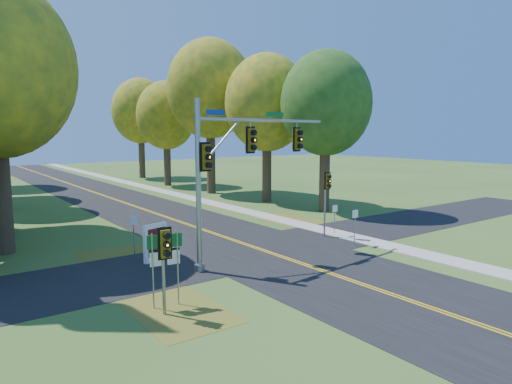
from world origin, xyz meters
TOP-DOWN VIEW (x-y plane):
  - ground at (0.00, 0.00)m, footprint 160.00×160.00m
  - road_main at (0.00, 0.00)m, footprint 8.00×160.00m
  - road_cross at (0.00, 2.00)m, footprint 60.00×6.00m
  - centerline_left at (-0.10, 0.00)m, footprint 0.10×160.00m
  - centerline_right at (0.10, 0.00)m, footprint 0.10×160.00m
  - sidewalk_east at (6.20, 0.00)m, footprint 1.60×160.00m
  - leaf_patch_w_near at (-6.50, 4.00)m, footprint 4.00×6.00m
  - leaf_patch_e at (6.80, 6.00)m, footprint 3.50×8.00m
  - leaf_patch_w_far at (-7.50, -3.00)m, footprint 3.00×5.00m
  - tree_e_a at (11.57, 8.77)m, footprint 7.20×7.20m
  - tree_e_b at (10.97, 15.58)m, footprint 7.60×7.60m
  - tree_e_c at (9.88, 23.69)m, footprint 8.80×8.80m
  - tree_e_d at (9.26, 32.87)m, footprint 7.00×7.00m
  - tree_e_e at (10.47, 43.58)m, footprint 7.80×7.80m
  - traffic_mast at (-2.45, 0.62)m, footprint 8.56×1.49m
  - east_signal_pole at (4.96, 1.90)m, footprint 0.46×0.53m
  - ped_signal_pole at (-8.02, -3.39)m, footprint 0.50×0.57m
  - route_sign_cluster at (-7.62, -2.52)m, footprint 1.27×0.27m
  - info_kiosk at (-5.50, 3.15)m, footprint 1.36×0.57m
  - reg_sign_e_north at (5.63, 1.85)m, footprint 0.38×0.06m
  - reg_sign_e_south at (4.81, -0.49)m, footprint 0.40×0.07m
  - reg_sign_w at (-6.01, 4.65)m, footprint 0.42×0.09m

SIDE VIEW (x-z plane):
  - ground at x=0.00m, z-range 0.00..0.00m
  - leaf_patch_w_near at x=-6.50m, z-range 0.00..0.01m
  - leaf_patch_e at x=6.80m, z-range 0.00..0.01m
  - leaf_patch_w_far at x=-7.50m, z-range 0.00..0.01m
  - road_cross at x=0.00m, z-range 0.00..0.02m
  - road_main at x=0.00m, z-range 0.00..0.02m
  - centerline_left at x=-0.10m, z-range 0.02..0.03m
  - centerline_right at x=0.10m, z-range 0.02..0.03m
  - sidewalk_east at x=6.20m, z-range 0.00..0.06m
  - info_kiosk at x=-5.50m, z-range 0.00..1.89m
  - reg_sign_e_north at x=5.63m, z-range 0.36..2.33m
  - reg_sign_e_south at x=4.81m, z-range 0.39..2.48m
  - reg_sign_w at x=-6.01m, z-range 0.40..2.60m
  - route_sign_cluster at x=-7.62m, z-range 0.56..3.32m
  - ped_signal_pole at x=-8.02m, z-range 0.77..3.91m
  - east_signal_pole at x=4.96m, z-range 1.02..4.99m
  - traffic_mast at x=-2.45m, z-range 1.12..8.91m
  - tree_e_d at x=9.26m, z-range 2.08..14.40m
  - tree_e_a at x=11.57m, z-range 2.16..14.90m
  - tree_e_b at x=10.97m, z-range 2.23..15.56m
  - tree_e_e at x=10.47m, z-range 2.32..16.06m
  - tree_e_c at x=9.88m, z-range 2.77..18.56m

